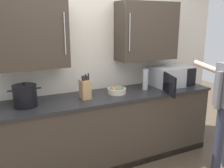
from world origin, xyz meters
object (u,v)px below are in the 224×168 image
at_px(thermos_flask, 145,79).
at_px(knife_block, 85,89).
at_px(stock_pot, 25,96).
at_px(microwave_oven, 170,76).
at_px(fruit_bowl, 117,90).

distance_m(thermos_flask, knife_block, 0.89).
bearing_deg(stock_pot, thermos_flask, 0.55).
bearing_deg(stock_pot, knife_block, -1.07).
height_order(microwave_oven, stock_pot, microwave_oven).
relative_size(thermos_flask, knife_block, 0.91).
height_order(thermos_flask, knife_block, knife_block).
distance_m(microwave_oven, knife_block, 1.32).
bearing_deg(fruit_bowl, stock_pot, -179.38).
bearing_deg(thermos_flask, fruit_bowl, -179.65).
bearing_deg(knife_block, fruit_bowl, 3.25).
xyz_separation_m(fruit_bowl, knife_block, (-0.44, -0.03, 0.08)).
height_order(fruit_bowl, knife_block, knife_block).
bearing_deg(knife_block, stock_pot, 178.93).
distance_m(microwave_oven, stock_pot, 2.01).
bearing_deg(thermos_flask, stock_pot, -179.45).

